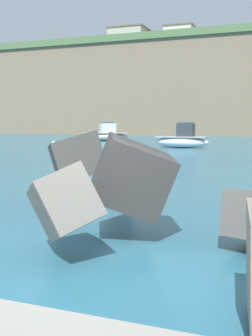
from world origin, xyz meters
TOP-DOWN VIEW (x-y plane):
  - ground_plane at (0.00, 0.00)m, footprint 400.00×400.00m
  - breakwater_jetty at (0.62, 2.00)m, footprint 29.14×7.41m
  - boat_mid_left at (-5.75, 29.30)m, footprint 4.68×1.80m
  - boat_far_left at (-17.43, 39.54)m, footprint 5.91×5.21m
  - mooring_buoy_inner at (-17.59, 28.21)m, footprint 0.44×0.44m
  - mooring_buoy_middle at (-15.97, 39.71)m, footprint 0.44×0.44m
  - headland_bluff at (-11.62, 84.04)m, footprint 101.87×43.19m
  - station_building_west at (-21.08, 90.70)m, footprint 6.56×6.23m
  - station_building_central at (-29.23, 79.30)m, footprint 7.71×6.65m
  - station_building_east at (-18.94, 83.28)m, footprint 6.11×7.79m

SIDE VIEW (x-z plane):
  - ground_plane at x=0.00m, z-range 0.00..0.00m
  - mooring_buoy_inner at x=-17.59m, z-range 0.00..0.44m
  - mooring_buoy_middle at x=-15.97m, z-range 0.00..0.44m
  - boat_mid_left at x=-5.75m, z-range -0.39..1.76m
  - boat_far_left at x=-17.43m, z-range -0.40..1.79m
  - breakwater_jetty at x=0.62m, z-range -0.39..2.51m
  - headland_bluff at x=-11.62m, z-range 0.02..17.36m
  - station_building_central at x=-29.23m, z-range 17.35..22.06m
  - station_building_west at x=-21.08m, z-range 17.35..22.26m
  - station_building_east at x=-18.94m, z-range 17.35..22.28m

